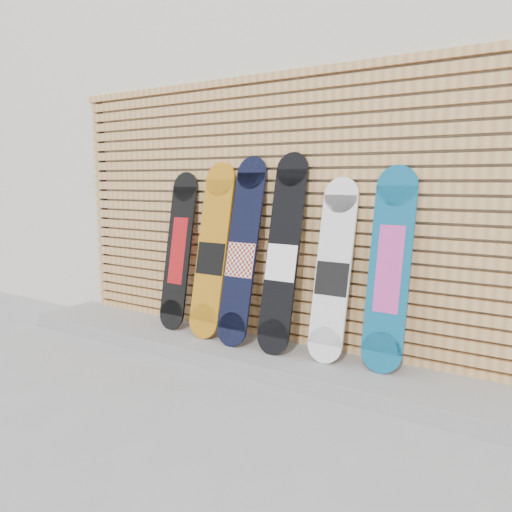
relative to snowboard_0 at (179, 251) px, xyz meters
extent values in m
plane|color=gray|center=(0.98, -0.80, -0.82)|extent=(80.00, 80.00, 0.00)
cube|color=beige|center=(1.48, 2.70, 0.98)|extent=(12.00, 5.00, 3.60)
cube|color=gray|center=(0.83, -0.12, -0.76)|extent=(4.60, 0.70, 0.12)
cube|color=tan|center=(0.83, 0.17, -0.68)|extent=(4.20, 0.05, 0.08)
cube|color=tan|center=(0.83, 0.17, -0.59)|extent=(4.20, 0.05, 0.08)
cube|color=tan|center=(0.83, 0.17, -0.49)|extent=(4.20, 0.05, 0.07)
cube|color=tan|center=(0.83, 0.17, -0.39)|extent=(4.20, 0.05, 0.07)
cube|color=tan|center=(0.83, 0.17, -0.30)|extent=(4.20, 0.05, 0.07)
cube|color=tan|center=(0.83, 0.17, -0.20)|extent=(4.20, 0.05, 0.07)
cube|color=tan|center=(0.83, 0.17, -0.10)|extent=(4.20, 0.05, 0.07)
cube|color=tan|center=(0.83, 0.17, -0.01)|extent=(4.20, 0.05, 0.07)
cube|color=tan|center=(0.83, 0.17, 0.09)|extent=(4.20, 0.05, 0.07)
cube|color=tan|center=(0.83, 0.17, 0.19)|extent=(4.20, 0.05, 0.08)
cube|color=tan|center=(0.83, 0.17, 0.29)|extent=(4.20, 0.05, 0.08)
cube|color=tan|center=(0.83, 0.17, 0.38)|extent=(4.20, 0.05, 0.08)
cube|color=tan|center=(0.83, 0.17, 0.48)|extent=(4.20, 0.05, 0.08)
cube|color=tan|center=(0.83, 0.17, 0.58)|extent=(4.20, 0.05, 0.08)
cube|color=tan|center=(0.83, 0.17, 0.67)|extent=(4.20, 0.05, 0.08)
cube|color=tan|center=(0.83, 0.17, 0.77)|extent=(4.20, 0.05, 0.08)
cube|color=tan|center=(0.83, 0.17, 0.87)|extent=(4.20, 0.05, 0.08)
cube|color=tan|center=(0.83, 0.17, 0.96)|extent=(4.20, 0.05, 0.08)
cube|color=tan|center=(0.83, 0.17, 1.06)|extent=(4.20, 0.05, 0.08)
cube|color=tan|center=(0.83, 0.17, 1.16)|extent=(4.20, 0.05, 0.08)
cube|color=tan|center=(0.83, 0.17, 1.26)|extent=(4.20, 0.05, 0.08)
cube|color=tan|center=(0.83, 0.17, 1.35)|extent=(4.20, 0.05, 0.08)
cube|color=black|center=(-1.19, 0.20, 0.30)|extent=(0.06, 0.04, 2.23)
cube|color=tan|center=(0.83, 0.17, 1.44)|extent=(4.26, 0.07, 0.06)
cube|color=black|center=(0.00, 0.00, 0.00)|extent=(0.27, 0.24, 1.14)
cylinder|color=black|center=(0.00, -0.11, -0.57)|extent=(0.27, 0.07, 0.27)
cylinder|color=black|center=(0.00, 0.11, 0.57)|extent=(0.27, 0.07, 0.27)
cube|color=maroon|center=(0.00, 0.00, 0.00)|extent=(0.17, 0.14, 0.59)
cube|color=#B07012|center=(0.40, -0.02, 0.04)|extent=(0.30, 0.28, 1.20)
cylinder|color=#B07012|center=(0.40, -0.16, -0.56)|extent=(0.30, 0.09, 0.30)
cylinder|color=#B07012|center=(0.40, 0.11, 0.64)|extent=(0.30, 0.09, 0.30)
cube|color=black|center=(0.40, -0.04, -0.03)|extent=(0.28, 0.08, 0.27)
cube|color=black|center=(0.72, -0.04, 0.06)|extent=(0.28, 0.32, 1.26)
cylinder|color=black|center=(0.72, -0.19, -0.57)|extent=(0.28, 0.09, 0.28)
cylinder|color=black|center=(0.72, 0.11, 0.69)|extent=(0.28, 0.09, 0.28)
cube|color=white|center=(0.72, -0.06, -0.01)|extent=(0.26, 0.09, 0.28)
cube|color=black|center=(1.10, -0.03, 0.07)|extent=(0.28, 0.31, 1.28)
cylinder|color=black|center=(1.10, -0.18, -0.57)|extent=(0.28, 0.08, 0.27)
cylinder|color=black|center=(1.10, 0.11, 0.71)|extent=(0.28, 0.08, 0.27)
cube|color=white|center=(1.10, -0.05, 0.00)|extent=(0.26, 0.09, 0.28)
cube|color=white|center=(1.52, -0.01, -0.02)|extent=(0.27, 0.26, 1.09)
cylinder|color=white|center=(1.52, -0.13, -0.57)|extent=(0.27, 0.08, 0.27)
cylinder|color=white|center=(1.52, 0.11, 0.52)|extent=(0.27, 0.08, 0.27)
cube|color=black|center=(1.52, -0.02, -0.09)|extent=(0.26, 0.08, 0.25)
cube|color=#0D577E|center=(1.93, 0.01, 0.02)|extent=(0.29, 0.23, 1.15)
cylinder|color=#0D577E|center=(1.93, -0.09, -0.56)|extent=(0.29, 0.07, 0.29)
cylinder|color=#0D577E|center=(1.93, 0.11, 0.59)|extent=(0.29, 0.07, 0.29)
cube|color=#D84CA9|center=(1.93, 0.01, 0.02)|extent=(0.18, 0.13, 0.61)
camera|label=1|loc=(3.00, -3.37, 0.63)|focal=35.00mm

